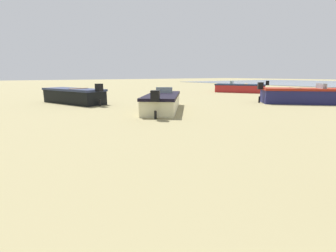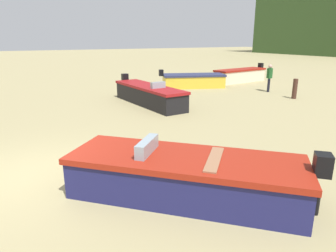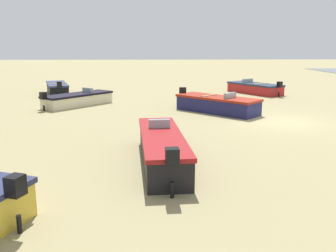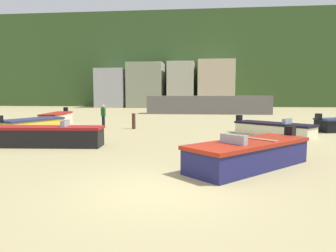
{
  "view_description": "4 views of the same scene",
  "coord_description": "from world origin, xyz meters",
  "px_view_note": "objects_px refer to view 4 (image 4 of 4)",
  "views": [
    {
      "loc": [
        -4.03,
        17.09,
        1.62
      ],
      "look_at": [
        0.44,
        13.87,
        0.44
      ],
      "focal_mm": 25.71,
      "sensor_mm": 36.0,
      "label": 1
    },
    {
      "loc": [
        7.35,
        -0.33,
        3.13
      ],
      "look_at": [
        -0.11,
        3.77,
        0.66
      ],
      "focal_mm": 32.59,
      "sensor_mm": 36.0,
      "label": 2
    },
    {
      "loc": [
        -16.53,
        6.13,
        3.56
      ],
      "look_at": [
        -5.26,
        5.68,
        1.02
      ],
      "focal_mm": 38.07,
      "sensor_mm": 36.0,
      "label": 3
    },
    {
      "loc": [
        1.02,
        -7.49,
        2.39
      ],
      "look_at": [
        -0.9,
        10.94,
        0.47
      ],
      "focal_mm": 33.5,
      "sensor_mm": 36.0,
      "label": 4
    }
  ],
  "objects_px": {
    "boat_cream_5": "(57,119)",
    "boat_cream_7": "(274,129)",
    "mooring_post_near_water": "(134,121)",
    "beach_walker_distant": "(103,114)",
    "boat_yellow_0": "(31,125)",
    "boat_black_1": "(46,136)",
    "boat_navy_4": "(249,154)"
  },
  "relations": [
    {
      "from": "boat_cream_5",
      "to": "boat_cream_7",
      "type": "relative_size",
      "value": 1.1
    },
    {
      "from": "mooring_post_near_water",
      "to": "beach_walker_distant",
      "type": "distance_m",
      "value": 2.35
    },
    {
      "from": "boat_yellow_0",
      "to": "boat_black_1",
      "type": "relative_size",
      "value": 0.8
    },
    {
      "from": "boat_navy_4",
      "to": "beach_walker_distant",
      "type": "bearing_deg",
      "value": -8.37
    },
    {
      "from": "boat_black_1",
      "to": "boat_navy_4",
      "type": "distance_m",
      "value": 9.11
    },
    {
      "from": "boat_cream_5",
      "to": "beach_walker_distant",
      "type": "xyz_separation_m",
      "value": [
        4.05,
        -1.36,
        0.47
      ]
    },
    {
      "from": "boat_cream_5",
      "to": "mooring_post_near_water",
      "type": "distance_m",
      "value": 6.58
    },
    {
      "from": "boat_black_1",
      "to": "beach_walker_distant",
      "type": "relative_size",
      "value": 3.33
    },
    {
      "from": "boat_navy_4",
      "to": "boat_cream_5",
      "type": "distance_m",
      "value": 17.6
    },
    {
      "from": "boat_cream_7",
      "to": "boat_navy_4",
      "type": "bearing_deg",
      "value": 23.2
    },
    {
      "from": "boat_yellow_0",
      "to": "boat_navy_4",
      "type": "bearing_deg",
      "value": -13.28
    },
    {
      "from": "boat_yellow_0",
      "to": "beach_walker_distant",
      "type": "bearing_deg",
      "value": 61.11
    },
    {
      "from": "boat_cream_7",
      "to": "beach_walker_distant",
      "type": "bearing_deg",
      "value": -64.55
    },
    {
      "from": "boat_black_1",
      "to": "mooring_post_near_water",
      "type": "height_order",
      "value": "boat_black_1"
    },
    {
      "from": "boat_yellow_0",
      "to": "boat_cream_7",
      "type": "height_order",
      "value": "boat_yellow_0"
    },
    {
      "from": "boat_cream_7",
      "to": "boat_yellow_0",
      "type": "bearing_deg",
      "value": -48.94
    },
    {
      "from": "boat_cream_7",
      "to": "mooring_post_near_water",
      "type": "height_order",
      "value": "boat_cream_7"
    },
    {
      "from": "boat_navy_4",
      "to": "mooring_post_near_water",
      "type": "height_order",
      "value": "boat_navy_4"
    },
    {
      "from": "mooring_post_near_water",
      "to": "boat_cream_5",
      "type": "bearing_deg",
      "value": 163.81
    },
    {
      "from": "boat_black_1",
      "to": "mooring_post_near_water",
      "type": "xyz_separation_m",
      "value": [
        2.43,
        7.43,
        0.06
      ]
    },
    {
      "from": "boat_navy_4",
      "to": "beach_walker_distant",
      "type": "xyz_separation_m",
      "value": [
        -8.36,
        11.12,
        0.51
      ]
    },
    {
      "from": "boat_black_1",
      "to": "boat_cream_5",
      "type": "xyz_separation_m",
      "value": [
        -3.88,
        9.27,
        0.01
      ]
    },
    {
      "from": "boat_yellow_0",
      "to": "boat_cream_5",
      "type": "height_order",
      "value": "boat_cream_5"
    },
    {
      "from": "boat_navy_4",
      "to": "boat_cream_7",
      "type": "distance_m",
      "value": 8.49
    },
    {
      "from": "boat_cream_5",
      "to": "beach_walker_distant",
      "type": "bearing_deg",
      "value": 153.89
    },
    {
      "from": "boat_cream_7",
      "to": "beach_walker_distant",
      "type": "xyz_separation_m",
      "value": [
        -10.95,
        3.04,
        0.57
      ]
    },
    {
      "from": "boat_black_1",
      "to": "boat_cream_7",
      "type": "relative_size",
      "value": 1.26
    },
    {
      "from": "boat_yellow_0",
      "to": "boat_navy_4",
      "type": "height_order",
      "value": "boat_navy_4"
    },
    {
      "from": "boat_navy_4",
      "to": "beach_walker_distant",
      "type": "relative_size",
      "value": 2.74
    },
    {
      "from": "boat_yellow_0",
      "to": "boat_navy_4",
      "type": "distance_m",
      "value": 14.42
    },
    {
      "from": "boat_black_1",
      "to": "boat_cream_7",
      "type": "height_order",
      "value": "boat_black_1"
    },
    {
      "from": "mooring_post_near_water",
      "to": "beach_walker_distant",
      "type": "height_order",
      "value": "beach_walker_distant"
    }
  ]
}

